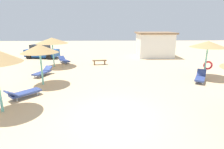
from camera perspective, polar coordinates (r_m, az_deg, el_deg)
The scene contains 11 objects.
ground_plane at distance 8.67m, azimuth 0.73°, elevation -13.06°, with size 80.00×80.00×0.00m, color #DBBA8C.
parasol_1 at distance 19.02m, azimuth -18.35°, elevation 10.11°, with size 3.14×3.14×2.89m.
parasol_2 at distance 15.92m, azimuth 28.03°, elevation 8.26°, with size 2.70×2.70×2.91m.
parasol_3 at distance 13.34m, azimuth -21.86°, elevation 7.54°, with size 2.50×2.50×2.85m.
lounger_0 at distance 11.74m, azimuth -26.19°, elevation -5.22°, with size 1.77×1.83×0.66m.
lounger_1 at distance 20.78m, azimuth -14.86°, elevation 4.38°, with size 1.60×1.93×0.69m.
lounger_2 at distance 15.07m, azimuth 26.06°, elevation -0.79°, with size 1.52×1.91×0.80m.
lounger_3 at distance 16.16m, azimuth -20.91°, elevation 0.77°, with size 1.29×2.00×0.68m.
bench_0 at distance 19.29m, azimuth -3.95°, elevation 4.13°, with size 1.53×0.54×0.49m.
parked_car at distance 24.66m, azimuth -21.25°, elevation 6.74°, with size 4.25×2.59×1.72m.
beach_cabana at distance 24.64m, azimuth 13.19°, elevation 9.20°, with size 4.70×4.03×3.17m.
Camera 1 is at (-0.38, -7.60, 4.15)m, focal length 29.04 mm.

